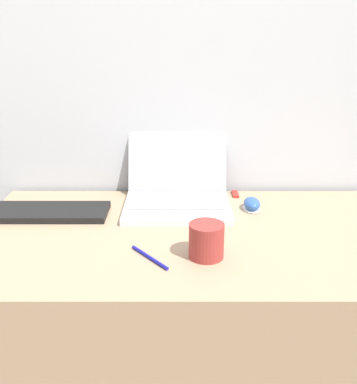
# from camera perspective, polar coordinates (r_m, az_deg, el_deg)

# --- Properties ---
(wall_back) EXTENTS (7.00, 0.04, 2.50)m
(wall_back) POSITION_cam_1_polar(r_m,az_deg,el_deg) (1.55, 2.39, 18.97)
(wall_back) COLOR silver
(wall_back) RESTS_ON ground_plane
(desk) EXTENTS (1.30, 0.69, 0.73)m
(desk) POSITION_cam_1_polar(r_m,az_deg,el_deg) (1.49, 2.44, -17.98)
(desk) COLOR tan
(desk) RESTS_ON ground_plane
(laptop) EXTENTS (0.34, 0.34, 0.22)m
(laptop) POSITION_cam_1_polar(r_m,az_deg,el_deg) (1.48, 0.01, 0.20)
(laptop) COLOR silver
(laptop) RESTS_ON desk
(drink_cup) EXTENTS (0.09, 0.09, 0.09)m
(drink_cup) POSITION_cam_1_polar(r_m,az_deg,el_deg) (1.14, 3.73, -6.10)
(drink_cup) COLOR #9E332D
(drink_cup) RESTS_ON desk
(computer_mouse) EXTENTS (0.06, 0.08, 0.04)m
(computer_mouse) POSITION_cam_1_polar(r_m,az_deg,el_deg) (1.46, 9.47, -1.57)
(computer_mouse) COLOR white
(computer_mouse) RESTS_ON desk
(external_keyboard) EXTENTS (0.46, 0.14, 0.02)m
(external_keyboard) POSITION_cam_1_polar(r_m,az_deg,el_deg) (1.48, -17.67, -2.41)
(external_keyboard) COLOR black
(external_keyboard) RESTS_ON desk
(usb_stick) EXTENTS (0.02, 0.06, 0.01)m
(usb_stick) POSITION_cam_1_polar(r_m,az_deg,el_deg) (1.58, 7.39, -0.26)
(usb_stick) COLOR #B2261E
(usb_stick) RESTS_ON desk
(pen) EXTENTS (0.10, 0.12, 0.01)m
(pen) POSITION_cam_1_polar(r_m,az_deg,el_deg) (1.15, -3.54, -8.28)
(pen) COLOR #191999
(pen) RESTS_ON desk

